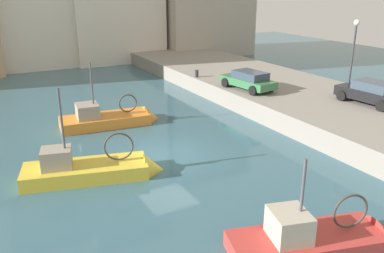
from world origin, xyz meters
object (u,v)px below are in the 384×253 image
object	(u,v)px
fishing_boat_orange	(112,123)
quay_streetlamp	(354,46)
mooring_bollard_mid	(197,74)
parked_car_green	(249,80)
fishing_boat_yellow	(95,175)
parked_car_black	(372,92)
fishing_boat_red	(318,245)

from	to	relation	value
fishing_boat_orange	quay_streetlamp	size ratio (longest dim) A/B	1.27
mooring_bollard_mid	quay_streetlamp	world-z (taller)	quay_streetlamp
parked_car_green	mooring_bollard_mid	world-z (taller)	parked_car_green
parked_car_green	quay_streetlamp	bearing A→B (deg)	-46.13
parked_car_green	mooring_bollard_mid	distance (m)	5.22
fishing_boat_orange	mooring_bollard_mid	world-z (taller)	fishing_boat_orange
fishing_boat_orange	parked_car_green	world-z (taller)	fishing_boat_orange
fishing_boat_orange	parked_car_green	distance (m)	9.73
fishing_boat_yellow	quay_streetlamp	distance (m)	17.45
quay_streetlamp	parked_car_black	bearing A→B (deg)	-91.30
parked_car_green	fishing_boat_yellow	bearing A→B (deg)	-155.52
parked_car_green	fishing_boat_orange	bearing A→B (deg)	175.37
quay_streetlamp	fishing_boat_yellow	bearing A→B (deg)	-176.50
fishing_boat_yellow	fishing_boat_red	xyz separation A→B (m)	(4.87, -8.52, 0.02)
fishing_boat_yellow	parked_car_black	bearing A→B (deg)	-2.52
fishing_boat_red	parked_car_black	distance (m)	14.38
fishing_boat_orange	parked_car_green	size ratio (longest dim) A/B	1.45
fishing_boat_yellow	parked_car_green	distance (m)	13.76
fishing_boat_red	mooring_bollard_mid	size ratio (longest dim) A/B	11.06
fishing_boat_orange	mooring_bollard_mid	bearing A→B (deg)	27.26
fishing_boat_orange	fishing_boat_yellow	xyz separation A→B (m)	(-2.88, -6.43, -0.01)
fishing_boat_orange	mooring_bollard_mid	xyz separation A→B (m)	(8.34, 4.30, 1.36)
fishing_boat_red	parked_car_black	xyz separation A→B (m)	(11.96, 7.78, 1.78)
fishing_boat_orange	parked_car_green	xyz separation A→B (m)	(9.54, -0.77, 1.74)
mooring_bollard_mid	quay_streetlamp	distance (m)	11.61
parked_car_green	parked_car_black	bearing A→B (deg)	-55.44
quay_streetlamp	parked_car_green	bearing A→B (deg)	133.87
fishing_boat_orange	parked_car_black	size ratio (longest dim) A/B	1.51
fishing_boat_red	mooring_bollard_mid	bearing A→B (deg)	71.75
quay_streetlamp	fishing_boat_orange	bearing A→B (deg)	158.90
parked_car_black	quay_streetlamp	distance (m)	3.10
fishing_boat_red	parked_car_green	xyz separation A→B (m)	(7.55, 14.17, 1.73)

